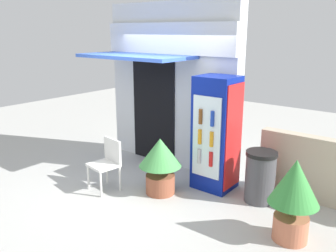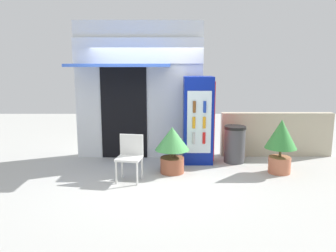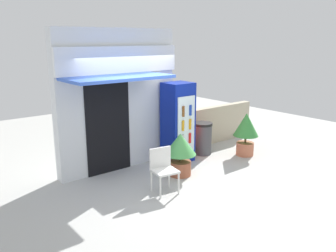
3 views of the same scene
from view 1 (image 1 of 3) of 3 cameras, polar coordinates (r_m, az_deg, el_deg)
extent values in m
plane|color=#B2B2AD|center=(6.17, -5.75, -9.59)|extent=(16.00, 16.00, 0.00)
cube|color=silver|center=(6.84, 0.64, 6.51)|extent=(2.89, 0.27, 3.09)
cube|color=white|center=(6.63, -0.28, 13.96)|extent=(2.89, 0.08, 0.56)
cube|color=blue|center=(6.52, -5.34, 11.14)|extent=(2.10, 1.02, 0.06)
cube|color=black|center=(7.04, -2.34, 2.54)|extent=(1.04, 0.03, 2.07)
cube|color=navy|center=(5.84, 7.76, -1.20)|extent=(0.63, 0.57, 1.89)
cube|color=silver|center=(5.60, 6.21, -1.88)|extent=(0.50, 0.02, 1.32)
cube|color=red|center=(5.69, 10.57, -1.77)|extent=(0.02, 0.51, 1.70)
cylinder|color=#B2B2B7|center=(5.75, 5.06, -4.86)|extent=(0.06, 0.06, 0.24)
cylinder|color=red|center=(5.64, 6.93, -5.33)|extent=(0.06, 0.06, 0.24)
cylinder|color=orange|center=(5.64, 5.16, -1.72)|extent=(0.06, 0.06, 0.24)
cylinder|color=orange|center=(5.53, 7.04, -2.12)|extent=(0.06, 0.06, 0.24)
cylinder|color=brown|center=(5.55, 5.28, 1.53)|extent=(0.06, 0.06, 0.24)
cylinder|color=#1938A5|center=(5.44, 7.18, 1.19)|extent=(0.06, 0.06, 0.24)
cylinder|color=silver|center=(6.09, -12.74, -8.11)|extent=(0.04, 0.04, 0.42)
cylinder|color=silver|center=(5.78, -10.78, -9.31)|extent=(0.04, 0.04, 0.42)
cylinder|color=silver|center=(6.26, -9.81, -7.29)|extent=(0.04, 0.04, 0.42)
cylinder|color=silver|center=(5.96, -7.75, -8.40)|extent=(0.04, 0.04, 0.42)
cube|color=silver|center=(5.93, -10.38, -6.23)|extent=(0.51, 0.49, 0.04)
cube|color=silver|center=(5.95, -8.93, -3.86)|extent=(0.45, 0.11, 0.39)
cylinder|color=#995138|center=(5.84, -1.24, -9.30)|extent=(0.47, 0.47, 0.31)
cylinder|color=brown|center=(5.75, -1.26, -7.15)|extent=(0.05, 0.05, 0.16)
cone|color=#47994C|center=(5.64, -1.28, -4.26)|extent=(0.69, 0.69, 0.46)
cylinder|color=#BC6B4C|center=(4.90, 19.13, -15.27)|extent=(0.44, 0.44, 0.33)
cylinder|color=brown|center=(4.78, 19.40, -12.62)|extent=(0.05, 0.05, 0.18)
cone|color=#388C3D|center=(4.62, 19.81, -8.47)|extent=(0.62, 0.62, 0.57)
cylinder|color=#47474C|center=(5.67, 14.62, -8.19)|extent=(0.45, 0.45, 0.75)
cylinder|color=black|center=(5.53, 14.90, -4.32)|extent=(0.48, 0.48, 0.06)
camera|label=2|loc=(4.28, -85.65, -4.40)|focal=36.40mm
camera|label=3|loc=(8.10, -61.86, 9.38)|focal=37.20mm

